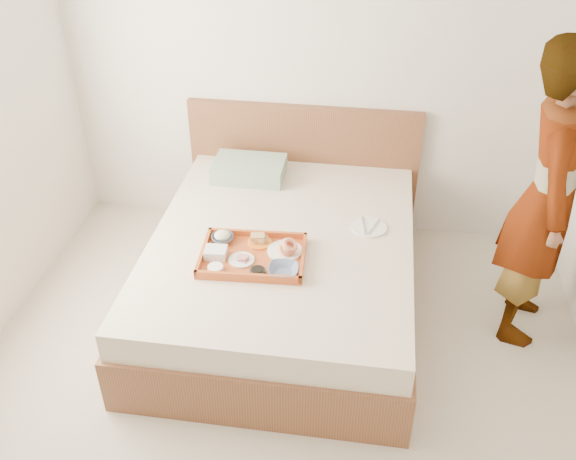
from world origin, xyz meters
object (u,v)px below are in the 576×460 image
(tray, at_px, (253,255))
(dinner_plate, at_px, (369,227))
(person, at_px, (548,198))
(bed, at_px, (282,271))

(tray, relative_size, dinner_plate, 2.71)
(tray, xyz_separation_m, person, (1.59, 0.30, 0.34))
(tray, distance_m, dinner_plate, 0.76)
(person, bearing_deg, dinner_plate, 95.41)
(bed, relative_size, tray, 3.39)
(dinner_plate, height_order, person, person)
(dinner_plate, bearing_deg, bed, -161.95)
(bed, relative_size, person, 1.11)
(bed, distance_m, dinner_plate, 0.60)
(bed, xyz_separation_m, tray, (-0.13, -0.25, 0.29))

